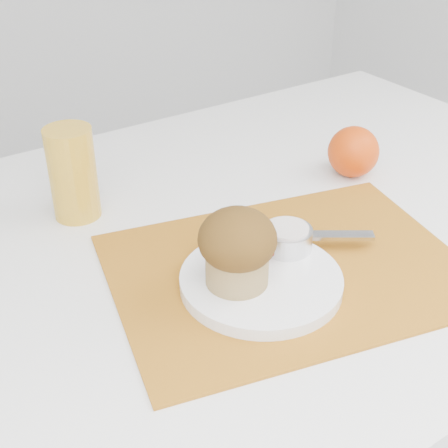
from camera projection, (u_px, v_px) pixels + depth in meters
table at (246, 405)px, 1.08m from camera, size 1.20×0.80×0.75m
placemat at (288, 269)px, 0.78m from camera, size 0.50×0.41×0.00m
plate at (261, 281)px, 0.74m from camera, size 0.24×0.24×0.02m
ramekin at (287, 239)px, 0.78m from camera, size 0.08×0.08×0.03m
cream at (288, 229)px, 0.78m from camera, size 0.07×0.07×0.01m
raspberry_near at (256, 243)px, 0.78m from camera, size 0.02×0.02×0.02m
raspberry_far at (271, 249)px, 0.77m from camera, size 0.02×0.02×0.02m
butter_knife at (291, 236)px, 0.81m from camera, size 0.19×0.13×0.01m
orange at (353, 152)px, 0.98m from camera, size 0.08×0.08×0.08m
juice_glass at (73, 173)px, 0.86m from camera, size 0.07×0.07×0.13m
muffin at (237, 247)px, 0.70m from camera, size 0.09×0.09×0.09m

